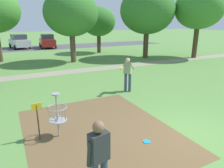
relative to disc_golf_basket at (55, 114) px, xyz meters
name	(u,v)px	position (x,y,z in m)	size (l,w,h in m)	color
ground_plane	(195,136)	(3.78, -1.92, -0.75)	(160.00, 160.00, 0.00)	#5B8942
dirt_tee_pad	(99,130)	(1.28, -0.26, -0.75)	(4.45, 5.50, 0.01)	brown
disc_golf_basket	(55,114)	(0.00, 0.00, 0.00)	(0.98, 0.58, 1.39)	#9E9EA3
player_foreground_watching	(99,158)	(0.22, -2.75, 0.21)	(0.49, 0.43, 1.71)	#384260
player_throwing	(128,72)	(4.16, 2.71, 0.23)	(1.13, 0.59, 1.71)	#384260
frisbee_near_basket	(147,141)	(2.27, -1.50, -0.74)	(0.22, 0.22, 0.02)	#1E93DB
tree_near_left	(99,22)	(8.46, 16.08, 2.66)	(3.73, 3.73, 5.02)	#4C3823
tree_near_right	(199,8)	(15.41, 8.62, 3.83)	(4.47, 4.47, 6.52)	#4C3823
tree_mid_left	(71,13)	(4.12, 11.78, 3.33)	(4.49, 4.49, 6.01)	brown
tree_far_center	(147,11)	(11.14, 10.83, 3.64)	(5.07, 5.07, 6.56)	#4C3823
parking_lot_strip	(45,47)	(3.78, 24.09, -0.75)	(36.00, 6.00, 0.01)	#4C4C51
parked_car_leftmost	(19,41)	(0.62, 24.62, 0.17)	(2.53, 4.46, 1.84)	#B2B7BC
parked_car_center_left	(47,41)	(4.07, 23.59, 0.17)	(2.23, 4.33, 1.84)	maroon
gravel_path	(83,70)	(3.78, 8.25, -0.75)	(40.00, 1.29, 0.00)	gray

